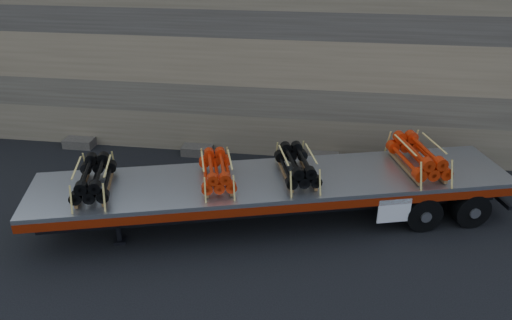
{
  "coord_description": "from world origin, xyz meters",
  "views": [
    {
      "loc": [
        1.97,
        -12.84,
        8.51
      ],
      "look_at": [
        -0.08,
        0.96,
        1.74
      ],
      "focal_mm": 35.0,
      "sensor_mm": 36.0,
      "label": 1
    }
  ],
  "objects_px": {
    "trailer": "(274,199)",
    "bundle_midfront": "(217,172)",
    "bundle_front": "(94,179)",
    "bundle_midrear": "(297,166)",
    "bundle_rear": "(418,157)"
  },
  "relations": [
    {
      "from": "bundle_midfront",
      "to": "bundle_rear",
      "type": "xyz_separation_m",
      "value": [
        5.99,
        1.78,
        0.06
      ]
    },
    {
      "from": "bundle_midrear",
      "to": "trailer",
      "type": "bearing_deg",
      "value": -180.0
    },
    {
      "from": "bundle_front",
      "to": "bundle_rear",
      "type": "distance_m",
      "value": 9.76
    },
    {
      "from": "bundle_midfront",
      "to": "bundle_midrear",
      "type": "bearing_deg",
      "value": -0.0
    },
    {
      "from": "bundle_front",
      "to": "bundle_midrear",
      "type": "xyz_separation_m",
      "value": [
        5.69,
        1.69,
        -0.01
      ]
    },
    {
      "from": "bundle_midfront",
      "to": "bundle_front",
      "type": "bearing_deg",
      "value": -180.0
    },
    {
      "from": "bundle_front",
      "to": "bundle_rear",
      "type": "bearing_deg",
      "value": -0.0
    },
    {
      "from": "trailer",
      "to": "bundle_midfront",
      "type": "bearing_deg",
      "value": 180.0
    },
    {
      "from": "trailer",
      "to": "bundle_midrear",
      "type": "height_order",
      "value": "bundle_midrear"
    },
    {
      "from": "bundle_front",
      "to": "bundle_midfront",
      "type": "relative_size",
      "value": 1.06
    },
    {
      "from": "trailer",
      "to": "bundle_front",
      "type": "height_order",
      "value": "bundle_front"
    },
    {
      "from": "bundle_front",
      "to": "bundle_rear",
      "type": "xyz_separation_m",
      "value": [
        9.36,
        2.79,
        0.04
      ]
    },
    {
      "from": "bundle_rear",
      "to": "trailer",
      "type": "bearing_deg",
      "value": 180.0
    },
    {
      "from": "bundle_front",
      "to": "bundle_rear",
      "type": "height_order",
      "value": "bundle_rear"
    },
    {
      "from": "bundle_front",
      "to": "bundle_midfront",
      "type": "height_order",
      "value": "bundle_front"
    }
  ]
}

